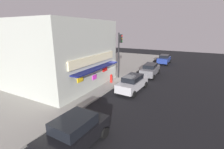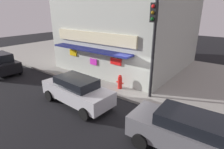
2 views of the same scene
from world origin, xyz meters
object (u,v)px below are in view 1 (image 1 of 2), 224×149
object	(u,v)px
parked_car_silver	(133,83)
parked_car_grey	(150,70)
pedestrian	(96,75)
parked_car_blue	(164,59)
fire_hydrant	(111,78)
potted_plant_by_doorway	(102,76)
parked_car_black	(75,132)
trash_can	(77,89)
traffic_light	(119,50)

from	to	relation	value
parked_car_silver	parked_car_grey	bearing A→B (deg)	-0.97
pedestrian	parked_car_grey	bearing A→B (deg)	-33.42
parked_car_blue	fire_hydrant	bearing A→B (deg)	167.42
potted_plant_by_doorway	parked_car_black	xyz separation A→B (m)	(-9.89, -4.36, 0.07)
parked_car_silver	parked_car_blue	size ratio (longest dim) A/B	1.14
trash_can	potted_plant_by_doorway	xyz separation A→B (m)	(4.40, -0.10, 0.20)
traffic_light	parked_car_grey	world-z (taller)	traffic_light
potted_plant_by_doorway	parked_car_blue	xyz separation A→B (m)	(14.24, -4.30, 0.04)
potted_plant_by_doorway	parked_car_black	world-z (taller)	parked_car_black
trash_can	pedestrian	world-z (taller)	pedestrian
fire_hydrant	parked_car_black	size ratio (longest dim) A/B	0.23
fire_hydrant	pedestrian	xyz separation A→B (m)	(-1.23, 1.25, 0.51)
pedestrian	trash_can	bearing A→B (deg)	-179.74
fire_hydrant	trash_can	bearing A→B (deg)	164.52
potted_plant_by_doorway	parked_car_blue	bearing A→B (deg)	-16.81
parked_car_blue	parked_car_silver	bearing A→B (deg)	179.15
traffic_light	fire_hydrant	world-z (taller)	traffic_light
fire_hydrant	parked_car_blue	distance (m)	14.52
parked_car_silver	parked_car_black	distance (m)	9.05
fire_hydrant	parked_car_silver	xyz separation A→B (m)	(-0.91, -2.94, 0.21)
traffic_light	parked_car_grey	xyz separation A→B (m)	(3.16, -3.06, -2.81)
fire_hydrant	parked_car_blue	world-z (taller)	parked_car_blue
parked_car_black	traffic_light	bearing A→B (deg)	15.01
fire_hydrant	parked_car_grey	world-z (taller)	parked_car_grey
pedestrian	parked_car_grey	distance (m)	7.80
potted_plant_by_doorway	parked_car_black	distance (m)	10.81
parked_car_blue	parked_car_black	size ratio (longest dim) A/B	0.98
fire_hydrant	parked_car_blue	size ratio (longest dim) A/B	0.24
parked_car_black	pedestrian	bearing A→B (deg)	27.14
parked_car_black	parked_car_grey	world-z (taller)	parked_car_black
parked_car_blue	parked_car_grey	size ratio (longest dim) A/B	0.85
potted_plant_by_doorway	traffic_light	bearing A→B (deg)	-27.20
parked_car_black	parked_car_silver	bearing A→B (deg)	1.81
pedestrian	potted_plant_by_doorway	xyz separation A→B (m)	(1.16, -0.11, -0.32)
fire_hydrant	trash_can	distance (m)	4.64
parked_car_blue	trash_can	bearing A→B (deg)	166.72
fire_hydrant	parked_car_silver	bearing A→B (deg)	-107.16
potted_plant_by_doorway	parked_car_black	size ratio (longest dim) A/B	0.27
potted_plant_by_doorway	parked_car_grey	bearing A→B (deg)	-38.03
traffic_light	parked_car_grey	bearing A→B (deg)	-44.07
traffic_light	parked_car_blue	bearing A→B (deg)	-14.77
traffic_light	parked_car_silver	size ratio (longest dim) A/B	1.22
parked_car_silver	fire_hydrant	bearing A→B (deg)	72.84
parked_car_silver	pedestrian	bearing A→B (deg)	94.35
parked_car_grey	fire_hydrant	bearing A→B (deg)	150.06
pedestrian	parked_car_grey	xyz separation A→B (m)	(6.51, -4.29, -0.28)
trash_can	parked_car_blue	world-z (taller)	parked_car_blue
traffic_light	potted_plant_by_doorway	distance (m)	3.77
traffic_light	pedestrian	size ratio (longest dim) A/B	3.09
potted_plant_by_doorway	parked_car_silver	world-z (taller)	parked_car_silver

